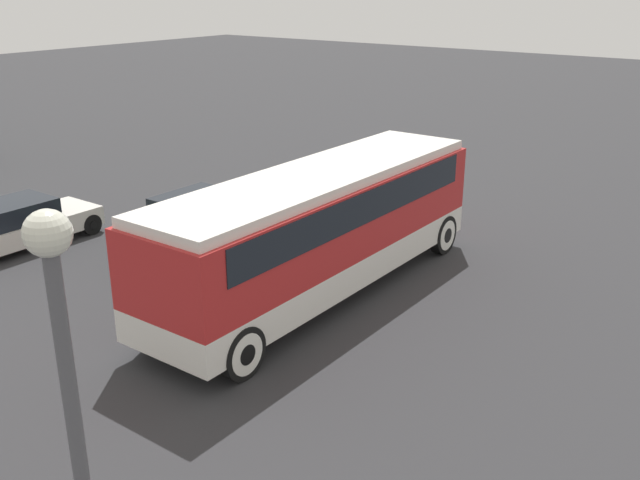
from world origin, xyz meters
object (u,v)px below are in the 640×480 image
tour_bus (322,220)px  parked_car_near (199,218)px  parked_car_mid (12,226)px  lamp_post (69,385)px

tour_bus → parked_car_near: bearing=81.8°
tour_bus → parked_car_mid: tour_bus is taller
parked_car_mid → tour_bus: bearing=-72.5°
lamp_post → parked_car_near: bearing=40.9°
tour_bus → lamp_post: (-9.41, -3.89, 1.66)m
tour_bus → lamp_post: 10.31m
tour_bus → parked_car_mid: size_ratio=2.12×
tour_bus → parked_car_near: 5.05m
parked_car_mid → lamp_post: lamp_post is taller
parked_car_mid → lamp_post: 14.52m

